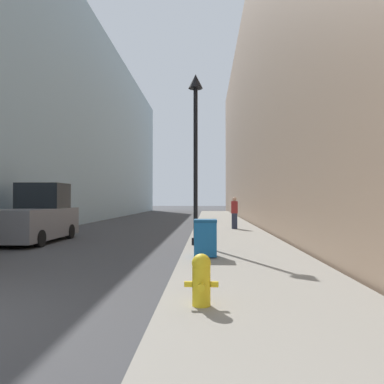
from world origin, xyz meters
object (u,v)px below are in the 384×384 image
object	(u,v)px
pickup_truck	(36,218)
pedestrian_on_sidewalk	(234,213)
fire_hydrant	(201,278)
lamppost	(196,130)
trash_bin	(205,238)

from	to	relation	value
pickup_truck	pedestrian_on_sidewalk	xyz separation A→B (m)	(8.68, 5.29, 0.03)
fire_hydrant	pickup_truck	distance (m)	12.02
lamppost	pickup_truck	xyz separation A→B (m)	(-6.76, 2.15, -3.22)
fire_hydrant	trash_bin	distance (m)	4.84
lamppost	pedestrian_on_sidewalk	bearing A→B (deg)	75.57
pedestrian_on_sidewalk	pickup_truck	bearing A→B (deg)	-148.62
fire_hydrant	lamppost	xyz separation A→B (m)	(-0.32, 7.56, 3.66)
fire_hydrant	trash_bin	size ratio (longest dim) A/B	0.75
trash_bin	fire_hydrant	bearing A→B (deg)	-90.49
trash_bin	lamppost	size ratio (longest dim) A/B	0.17
lamppost	pickup_truck	size ratio (longest dim) A/B	1.23
lamppost	pedestrian_on_sidewalk	world-z (taller)	lamppost
fire_hydrant	pedestrian_on_sidewalk	world-z (taller)	pedestrian_on_sidewalk
fire_hydrant	trash_bin	world-z (taller)	trash_bin
lamppost	pedestrian_on_sidewalk	distance (m)	8.32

